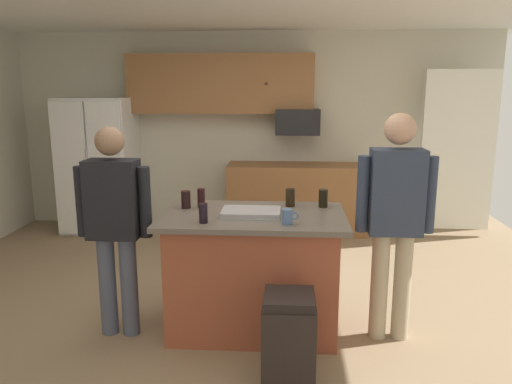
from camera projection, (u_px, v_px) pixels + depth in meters
floor at (228, 312)px, 4.23m from camera, size 7.04×7.04×0.00m
back_wall at (253, 131)px, 6.69m from camera, size 6.40×0.10×2.60m
french_door_window_panel at (458, 151)px, 6.17m from camera, size 0.90×0.06×2.00m
cabinet_run_upper at (221, 84)px, 6.39m from camera, size 2.40×0.38×0.75m
cabinet_run_lower at (296, 198)px, 6.52m from camera, size 1.80×0.63×0.90m
refrigerator at (99, 165)px, 6.51m from camera, size 0.91×0.76×1.75m
microwave_over_range at (298, 122)px, 6.33m from camera, size 0.56×0.40×0.32m
kitchen_island at (253, 272)px, 3.86m from camera, size 1.40×0.87×0.94m
person_elder_center at (395, 212)px, 3.61m from camera, size 0.57×0.23×1.71m
person_guest_left at (114, 219)px, 3.69m from camera, size 0.57×0.22×1.61m
tumbler_amber at (290, 198)px, 3.99m from camera, size 0.08×0.08×0.14m
mug_ceramic_white at (288, 217)px, 3.48m from camera, size 0.12×0.08×0.11m
glass_dark_ale at (323, 198)px, 3.97m from camera, size 0.07×0.07×0.15m
glass_stout_tall at (203, 213)px, 3.51m from camera, size 0.06×0.06×0.14m
glass_pilsner at (201, 198)px, 3.96m from camera, size 0.06×0.06×0.15m
glass_short_whisky at (186, 200)px, 3.93m from camera, size 0.07×0.07×0.14m
serving_tray at (251, 212)px, 3.73m from camera, size 0.44×0.30×0.04m
trash_bin at (289, 339)px, 3.18m from camera, size 0.34×0.34×0.61m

